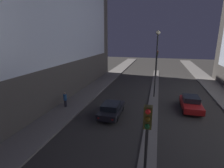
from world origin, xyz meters
name	(u,v)px	position (x,y,z in m)	size (l,w,h in m)	color
median_strip	(154,95)	(0.00, 19.75, 0.06)	(1.14, 37.50, 0.13)	#66605B
traffic_light_near	(147,139)	(0.00, 2.62, 3.82)	(0.32, 0.42, 5.06)	black
traffic_light_mid	(157,58)	(0.00, 32.29, 3.82)	(0.32, 0.42, 5.06)	black
street_lamp	(157,53)	(0.00, 18.92, 5.81)	(0.52, 0.52, 8.38)	black
car_left_lane	(111,109)	(-3.99, 12.13, 0.72)	(1.88, 4.37, 1.41)	black
car_right_lane	(191,103)	(3.99, 15.84, 0.74)	(1.91, 4.45, 1.45)	maroon
pedestrian_on_left_sidewalk	(65,99)	(-9.46, 12.74, 1.05)	(0.36, 0.36, 1.68)	black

